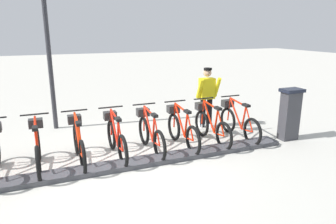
# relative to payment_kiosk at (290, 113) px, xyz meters

# --- Properties ---
(ground_plane) EXTENTS (60.00, 60.00, 0.00)m
(ground_plane) POSITION_rel_payment_kiosk_xyz_m (-0.05, 4.40, -0.67)
(ground_plane) COLOR beige
(dock_rail_base) EXTENTS (0.44, 7.79, 0.10)m
(dock_rail_base) POSITION_rel_payment_kiosk_xyz_m (-0.05, 4.40, -0.62)
(dock_rail_base) COLOR #47474C
(dock_rail_base) RESTS_ON ground
(payment_kiosk) EXTENTS (0.36, 0.52, 1.28)m
(payment_kiosk) POSITION_rel_payment_kiosk_xyz_m (0.00, 0.00, 0.00)
(payment_kiosk) COLOR #38383D
(payment_kiosk) RESTS_ON ground
(bike_docked_0) EXTENTS (1.72, 0.54, 1.02)m
(bike_docked_0) POSITION_rel_payment_kiosk_xyz_m (0.57, 1.10, -0.24)
(bike_docked_0) COLOR black
(bike_docked_0) RESTS_ON ground
(bike_docked_1) EXTENTS (1.72, 0.54, 1.02)m
(bike_docked_1) POSITION_rel_payment_kiosk_xyz_m (0.57, 1.88, -0.24)
(bike_docked_1) COLOR black
(bike_docked_1) RESTS_ON ground
(bike_docked_2) EXTENTS (1.72, 0.54, 1.02)m
(bike_docked_2) POSITION_rel_payment_kiosk_xyz_m (0.57, 2.66, -0.24)
(bike_docked_2) COLOR black
(bike_docked_2) RESTS_ON ground
(bike_docked_3) EXTENTS (1.72, 0.54, 1.02)m
(bike_docked_3) POSITION_rel_payment_kiosk_xyz_m (0.57, 3.43, -0.24)
(bike_docked_3) COLOR black
(bike_docked_3) RESTS_ON ground
(bike_docked_4) EXTENTS (1.72, 0.54, 1.02)m
(bike_docked_4) POSITION_rel_payment_kiosk_xyz_m (0.57, 4.21, -0.24)
(bike_docked_4) COLOR black
(bike_docked_4) RESTS_ON ground
(bike_docked_5) EXTENTS (1.72, 0.54, 1.02)m
(bike_docked_5) POSITION_rel_payment_kiosk_xyz_m (0.57, 4.99, -0.24)
(bike_docked_5) COLOR black
(bike_docked_5) RESTS_ON ground
(bike_docked_6) EXTENTS (1.72, 0.54, 1.02)m
(bike_docked_6) POSITION_rel_payment_kiosk_xyz_m (0.57, 5.76, -0.24)
(bike_docked_6) COLOR black
(bike_docked_6) RESTS_ON ground
(worker_near_rack) EXTENTS (0.48, 0.64, 1.66)m
(worker_near_rack) POSITION_rel_payment_kiosk_xyz_m (1.64, 1.41, 0.24)
(worker_near_rack) COLOR white
(worker_near_rack) RESTS_ON ground
(lamp_post) EXTENTS (0.32, 0.32, 4.13)m
(lamp_post) POSITION_rel_payment_kiosk_xyz_m (3.13, 5.31, 2.02)
(lamp_post) COLOR #2D2D33
(lamp_post) RESTS_ON ground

